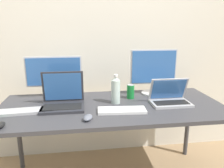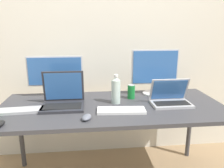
% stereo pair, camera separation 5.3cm
% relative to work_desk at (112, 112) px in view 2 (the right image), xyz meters
% --- Properties ---
extents(wall_back, '(7.00, 0.08, 2.60)m').
position_rel_work_desk_xyz_m(wall_back, '(0.00, 0.59, 0.62)').
color(wall_back, silver).
rests_on(wall_back, ground).
extents(work_desk, '(1.84, 0.80, 0.74)m').
position_rel_work_desk_xyz_m(work_desk, '(0.00, 0.00, 0.00)').
color(work_desk, '#424247').
rests_on(work_desk, ground).
extents(monitor_left, '(0.49, 0.22, 0.37)m').
position_rel_work_desk_xyz_m(monitor_left, '(-0.49, 0.29, 0.26)').
color(monitor_left, silver).
rests_on(monitor_left, work_desk).
extents(monitor_center, '(0.44, 0.21, 0.42)m').
position_rel_work_desk_xyz_m(monitor_center, '(0.43, 0.27, 0.28)').
color(monitor_center, silver).
rests_on(monitor_center, work_desk).
extents(laptop_silver, '(0.33, 0.26, 0.28)m').
position_rel_work_desk_xyz_m(laptop_silver, '(-0.39, 0.02, 0.12)').
color(laptop_silver, '#2D2D33').
rests_on(laptop_silver, work_desk).
extents(laptop_secondary, '(0.32, 0.21, 0.21)m').
position_rel_work_desk_xyz_m(laptop_secondary, '(0.48, -0.02, 0.11)').
color(laptop_secondary, '#B7B7BC').
rests_on(laptop_secondary, work_desk).
extents(keyboard_main, '(0.43, 0.15, 0.02)m').
position_rel_work_desk_xyz_m(keyboard_main, '(-0.66, -0.07, 0.07)').
color(keyboard_main, '#B2B2B7').
rests_on(keyboard_main, work_desk).
extents(keyboard_aux, '(0.37, 0.16, 0.02)m').
position_rel_work_desk_xyz_m(keyboard_aux, '(0.06, -0.15, 0.07)').
color(keyboard_aux, white).
rests_on(keyboard_aux, work_desk).
extents(mouse_by_laptop, '(0.09, 0.11, 0.03)m').
position_rel_work_desk_xyz_m(mouse_by_laptop, '(-0.20, -0.27, 0.07)').
color(mouse_by_laptop, slate).
rests_on(mouse_by_laptop, work_desk).
extents(water_bottle, '(0.08, 0.08, 0.25)m').
position_rel_work_desk_xyz_m(water_bottle, '(0.04, 0.05, 0.17)').
color(water_bottle, silver).
rests_on(water_bottle, work_desk).
extents(soda_can_by_laptop, '(0.07, 0.07, 0.13)m').
position_rel_work_desk_xyz_m(soda_can_by_laptop, '(0.19, 0.16, 0.12)').
color(soda_can_by_laptop, '#197F33').
rests_on(soda_can_by_laptop, work_desk).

